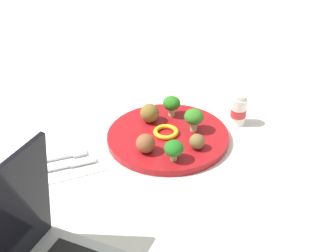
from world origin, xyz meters
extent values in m
plane|color=silver|center=(0.00, 0.00, 0.00)|extent=(4.00, 4.00, 0.00)
cylinder|color=maroon|center=(0.00, 0.00, 0.01)|extent=(0.28, 0.28, 0.02)
cylinder|color=#A2BC80|center=(-0.03, -0.10, 0.02)|extent=(0.01, 0.01, 0.01)
ellipsoid|color=#206A1C|center=(-0.03, -0.10, 0.04)|extent=(0.04, 0.04, 0.03)
cylinder|color=#AAC180|center=(0.04, 0.07, 0.02)|extent=(0.02, 0.02, 0.02)
ellipsoid|color=#26701A|center=(0.04, 0.07, 0.05)|extent=(0.04, 0.04, 0.03)
cylinder|color=#A2CF83|center=(0.06, -0.01, 0.03)|extent=(0.02, 0.02, 0.02)
ellipsoid|color=#317321|center=(0.06, -0.01, 0.05)|extent=(0.05, 0.05, 0.04)
sphere|color=brown|center=(-0.07, -0.05, 0.04)|extent=(0.04, 0.04, 0.04)
sphere|color=brown|center=(0.04, -0.08, 0.03)|extent=(0.03, 0.03, 0.03)
sphere|color=brown|center=(-0.02, 0.07, 0.04)|extent=(0.05, 0.05, 0.05)
torus|color=yellow|center=(-0.01, 0.00, 0.02)|extent=(0.08, 0.08, 0.01)
cube|color=white|center=(-0.25, 0.00, 0.00)|extent=(0.17, 0.12, 0.01)
cube|color=silver|center=(-0.26, 0.02, 0.01)|extent=(0.09, 0.02, 0.01)
cube|color=silver|center=(-0.20, 0.01, 0.01)|extent=(0.03, 0.02, 0.01)
cube|color=silver|center=(-0.28, -0.02, 0.01)|extent=(0.09, 0.01, 0.01)
cube|color=silver|center=(-0.20, -0.02, 0.01)|extent=(0.06, 0.02, 0.01)
cylinder|color=white|center=(0.19, 0.00, 0.03)|extent=(0.04, 0.04, 0.07)
cylinder|color=red|center=(0.19, 0.00, 0.03)|extent=(0.04, 0.04, 0.02)
cylinder|color=silver|center=(0.19, 0.00, 0.07)|extent=(0.03, 0.03, 0.01)
camera|label=1|loc=(-0.31, -0.73, 0.53)|focal=44.05mm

